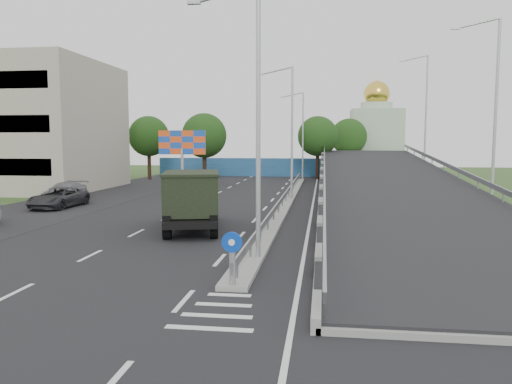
% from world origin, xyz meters
% --- Properties ---
extents(ground, '(160.00, 160.00, 0.00)m').
position_xyz_m(ground, '(0.00, 0.00, 0.00)').
color(ground, '#2D4C1E').
rests_on(ground, ground).
extents(road_surface, '(26.00, 90.00, 0.04)m').
position_xyz_m(road_surface, '(-3.00, 20.00, 0.00)').
color(road_surface, black).
rests_on(road_surface, ground).
extents(parking_strip, '(8.00, 90.00, 0.05)m').
position_xyz_m(parking_strip, '(-16.00, 20.00, 0.00)').
color(parking_strip, black).
rests_on(parking_strip, ground).
extents(median, '(1.00, 44.00, 0.20)m').
position_xyz_m(median, '(0.00, 24.00, 0.10)').
color(median, gray).
rests_on(median, ground).
extents(overpass_ramp, '(10.00, 50.00, 3.50)m').
position_xyz_m(overpass_ramp, '(7.50, 24.00, 1.75)').
color(overpass_ramp, gray).
rests_on(overpass_ramp, ground).
extents(median_guardrail, '(0.09, 44.00, 0.71)m').
position_xyz_m(median_guardrail, '(0.00, 24.00, 0.75)').
color(median_guardrail, gray).
rests_on(median_guardrail, median).
extents(sign_bollard, '(0.64, 0.23, 1.67)m').
position_xyz_m(sign_bollard, '(0.00, 2.17, 1.03)').
color(sign_bollard, black).
rests_on(sign_bollard, median).
extents(lamp_post_near, '(2.74, 0.18, 10.08)m').
position_xyz_m(lamp_post_near, '(0.11, 6.00, 5.81)').
color(lamp_post_near, '#B2B5B7').
rests_on(lamp_post_near, median).
extents(lamp_post_mid, '(2.74, 0.18, 10.08)m').
position_xyz_m(lamp_post_mid, '(0.11, 26.00, 5.81)').
color(lamp_post_mid, '#B2B5B7').
rests_on(lamp_post_mid, median).
extents(lamp_post_far, '(2.74, 0.18, 10.08)m').
position_xyz_m(lamp_post_far, '(0.11, 46.00, 5.81)').
color(lamp_post_far, '#B2B5B7').
rests_on(lamp_post_far, median).
extents(blue_wall, '(30.00, 0.50, 2.40)m').
position_xyz_m(blue_wall, '(-4.00, 52.00, 1.20)').
color(blue_wall, '#22587E').
rests_on(blue_wall, ground).
extents(church, '(7.00, 7.00, 13.80)m').
position_xyz_m(church, '(10.00, 60.00, 5.31)').
color(church, '#B2CCAD').
rests_on(church, ground).
extents(billboard, '(4.00, 0.24, 5.50)m').
position_xyz_m(billboard, '(-9.00, 28.00, 4.19)').
color(billboard, '#B2B5B7').
rests_on(billboard, ground).
extents(tree_left_mid, '(4.80, 4.80, 7.60)m').
position_xyz_m(tree_left_mid, '(-10.00, 40.00, 5.18)').
color(tree_left_mid, black).
rests_on(tree_left_mid, ground).
extents(tree_median_far, '(4.80, 4.80, 7.60)m').
position_xyz_m(tree_median_far, '(2.00, 48.00, 5.18)').
color(tree_median_far, black).
rests_on(tree_median_far, ground).
extents(tree_left_far, '(4.80, 4.80, 7.60)m').
position_xyz_m(tree_left_far, '(-18.00, 45.00, 5.18)').
color(tree_left_far, black).
rests_on(tree_left_far, ground).
extents(tree_ramp_far, '(4.80, 4.80, 7.60)m').
position_xyz_m(tree_ramp_far, '(6.00, 55.00, 5.18)').
color(tree_ramp_far, black).
rests_on(tree_ramp_far, ground).
extents(dump_truck, '(4.04, 7.35, 3.07)m').
position_xyz_m(dump_truck, '(-4.07, 12.67, 1.70)').
color(dump_truck, black).
rests_on(dump_truck, ground).
extents(parked_car_c, '(2.52, 5.15, 1.41)m').
position_xyz_m(parked_car_c, '(-15.43, 19.56, 0.70)').
color(parked_car_c, '#2D2D31').
rests_on(parked_car_c, ground).
extents(parked_car_d, '(2.31, 5.11, 1.45)m').
position_xyz_m(parked_car_d, '(-16.92, 23.14, 0.73)').
color(parked_car_d, gray).
rests_on(parked_car_d, ground).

